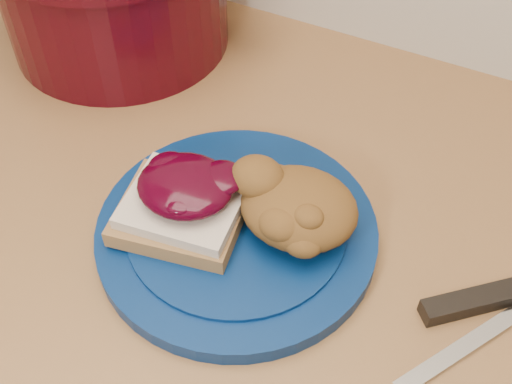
% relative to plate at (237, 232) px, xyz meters
% --- Properties ---
extents(plate, '(0.28, 0.28, 0.02)m').
position_rel_plate_xyz_m(plate, '(0.00, 0.00, 0.00)').
color(plate, '#062254').
rests_on(plate, wood_countertop).
extents(sandwich, '(0.13, 0.12, 0.06)m').
position_rel_plate_xyz_m(sandwich, '(-0.05, -0.02, 0.04)').
color(sandwich, olive).
rests_on(sandwich, plate).
extents(stuffing_mound, '(0.11, 0.10, 0.05)m').
position_rel_plate_xyz_m(stuffing_mound, '(0.05, 0.02, 0.04)').
color(stuffing_mound, brown).
rests_on(stuffing_mound, plate).
extents(butter_knife, '(0.10, 0.16, 0.00)m').
position_rel_plate_xyz_m(butter_knife, '(0.23, -0.00, -0.01)').
color(butter_knife, silver).
rests_on(butter_knife, wood_countertop).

